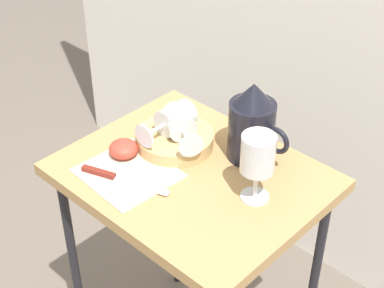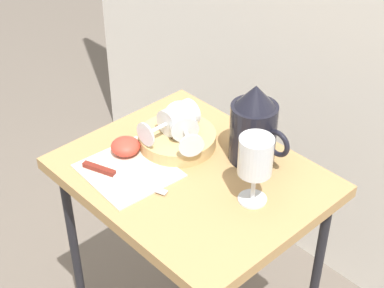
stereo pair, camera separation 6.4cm
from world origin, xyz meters
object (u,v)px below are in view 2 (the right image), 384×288
at_px(pitcher, 254,130).
at_px(table, 192,196).
at_px(basket_tray, 177,139).
at_px(wine_glass_tipped_near, 182,123).
at_px(knife, 112,173).
at_px(wine_glass_upright, 255,160).
at_px(wine_glass_tipped_far, 177,118).
at_px(apple_half_left, 126,146).

bearing_deg(pitcher, table, -112.38).
height_order(basket_tray, wine_glass_tipped_near, wine_glass_tipped_near).
bearing_deg(knife, wine_glass_upright, 32.27).
bearing_deg(wine_glass_tipped_far, table, -26.51).
bearing_deg(basket_tray, wine_glass_tipped_near, 26.97).
bearing_deg(pitcher, wine_glass_tipped_far, -153.40).
height_order(wine_glass_tipped_near, knife, wine_glass_tipped_near).
relative_size(wine_glass_upright, wine_glass_tipped_near, 1.04).
distance_m(wine_glass_tipped_near, apple_half_left, 0.15).
xyz_separation_m(basket_tray, wine_glass_upright, (0.27, -0.02, 0.09)).
relative_size(table, apple_half_left, 10.28).
relative_size(wine_glass_upright, wine_glass_tipped_far, 1.10).
relative_size(pitcher, knife, 0.94).
distance_m(table, pitcher, 0.22).
xyz_separation_m(wine_glass_upright, apple_half_left, (-0.32, -0.10, -0.09)).
bearing_deg(pitcher, wine_glass_upright, -47.30).
height_order(wine_glass_upright, knife, wine_glass_upright).
relative_size(basket_tray, wine_glass_upright, 1.16).
height_order(basket_tray, knife, basket_tray).
height_order(table, apple_half_left, apple_half_left).
xyz_separation_m(wine_glass_tipped_far, apple_half_left, (-0.05, -0.13, -0.05)).
distance_m(table, basket_tray, 0.15).
xyz_separation_m(wine_glass_upright, wine_glass_tipped_far, (-0.27, 0.03, -0.04)).
bearing_deg(table, knife, -128.04).
distance_m(table, wine_glass_upright, 0.25).
height_order(apple_half_left, knife, apple_half_left).
xyz_separation_m(table, wine_glass_tipped_far, (-0.11, 0.06, 0.14)).
bearing_deg(wine_glass_upright, basket_tray, 176.01).
distance_m(pitcher, wine_glass_tipped_far, 0.19).
relative_size(wine_glass_tipped_far, knife, 0.70).
xyz_separation_m(wine_glass_upright, knife, (-0.28, -0.17, -0.10)).
bearing_deg(knife, basket_tray, 86.65).
xyz_separation_m(table, knife, (-0.11, -0.15, 0.08)).
bearing_deg(wine_glass_upright, wine_glass_tipped_near, 174.51).
bearing_deg(wine_glass_tipped_far, apple_half_left, -110.43).
bearing_deg(wine_glass_upright, wine_glass_tipped_far, 174.32).
height_order(table, pitcher, pitcher).
bearing_deg(apple_half_left, table, 23.50).
height_order(basket_tray, pitcher, pitcher).
bearing_deg(knife, apple_half_left, 120.41).
bearing_deg(apple_half_left, pitcher, 44.11).
xyz_separation_m(wine_glass_tipped_near, apple_half_left, (-0.07, -0.12, -0.05)).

